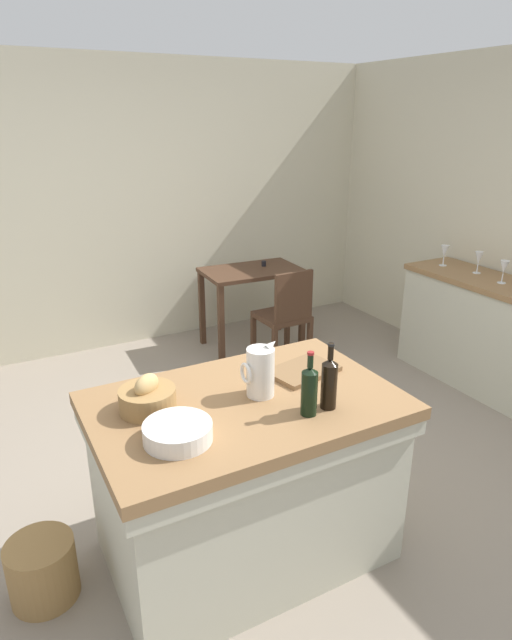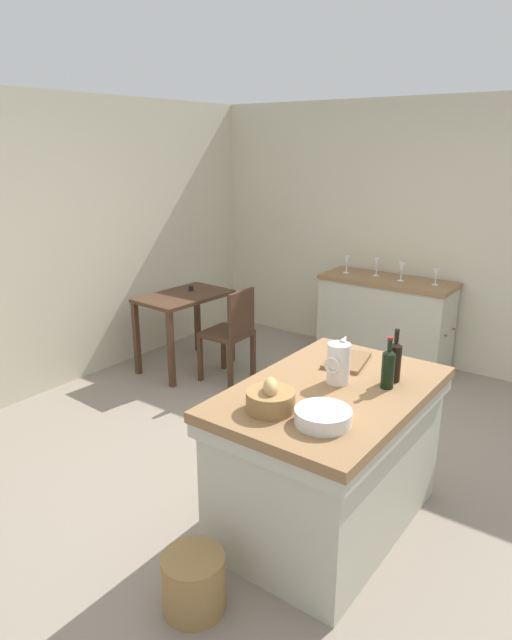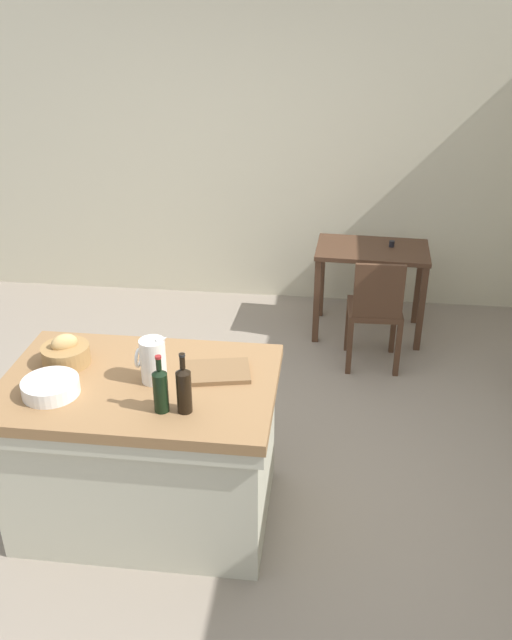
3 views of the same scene
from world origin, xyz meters
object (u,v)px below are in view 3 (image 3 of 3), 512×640
Objects in this scene: island_table at (144,444)px; wine_bottle_dark at (184,388)px; wooden_chair at (375,309)px; wicker_hamper at (2,456)px; writing_desk at (372,262)px; pitcher at (153,360)px; wine_bottle_amber at (161,389)px; bread_basket at (66,353)px; wash_bowl at (51,387)px; cutting_board at (217,372)px.

wine_bottle_dark is (0.29, -0.23, 0.53)m from island_table.
wine_bottle_dark is (-1.00, -2.00, 0.51)m from wooden_chair.
wicker_hamper is (-0.95, 0.20, -0.33)m from island_table.
wicker_hamper is (-2.25, -1.57, -0.34)m from wooden_chair.
wicker_hamper is (-2.23, -2.15, -0.49)m from writing_desk.
wine_bottle_amber reaches higher than pitcher.
writing_desk is at bearing 43.97° from wicker_hamper.
wooden_chair is 2.92× the size of wicker_hamper.
bread_basket is 0.96m from wicker_hamper.
bread_basket is (-1.72, -1.65, 0.45)m from wooden_chair.
wash_bowl is at bearing 174.31° from wine_bottle_dark.
island_table is 2.68m from writing_desk.
wine_bottle_dark reaches higher than wine_bottle_amber.
bread_basket is (-0.50, 0.11, -0.06)m from pitcher.
cutting_board is 1.15× the size of wine_bottle_amber.
cutting_board is (-0.91, -1.66, 0.40)m from wooden_chair.
cutting_board is (0.81, -0.01, -0.05)m from bread_basket.
bread_basket is at bearing 149.07° from wine_bottle_amber.
pitcher is at bearing 130.90° from wine_bottle_dark.
wicker_hamper is at bearing 176.41° from cutting_board.
island_table is at bearing -11.56° from wicker_hamper.
cutting_board is 1.53m from wicker_hamper.
island_table is 5.02× the size of wash_bowl.
cutting_board is (0.30, 0.10, -0.11)m from pitcher.
wooden_chair is at bearing 43.80° from bread_basket.
wash_bowl is 0.29m from bread_basket.
writing_desk is 3.36× the size of pitcher.
cutting_board is 1.10× the size of wine_bottle_dark.
wine_bottle_amber is at bearing -112.84° from writing_desk.
wine_bottle_dark reaches higher than wicker_hamper.
wash_bowl is (-0.47, -0.18, -0.08)m from pitcher.
writing_desk is 3.03m from wash_bowl.
wine_bottle_dark is (0.72, -0.36, 0.06)m from bread_basket.
island_table is 0.53m from pitcher.
wine_bottle_dark reaches higher than wash_bowl.
wine_bottle_dark is (-0.98, -2.58, 0.37)m from writing_desk.
pitcher reaches higher than island_table.
pitcher is at bearing -10.12° from wicker_hamper.
wooden_chair is at bearing 61.22° from cutting_board.
wash_bowl is (-1.69, -1.93, 0.42)m from wooden_chair.
island_table is at bearing -118.53° from writing_desk.
island_table reaches higher than wicker_hamper.
writing_desk is (1.28, 2.35, 0.16)m from island_table.
bread_basket is at bearing 167.58° from pitcher.
writing_desk is at bearing 62.94° from pitcher.
wine_bottle_amber reaches higher than wooden_chair.
cutting_board is at bearing 75.35° from wine_bottle_dark.
cutting_board is at bearing -0.71° from bread_basket.
island_table is 5.59× the size of bread_basket.
writing_desk reaches higher than wicker_hamper.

